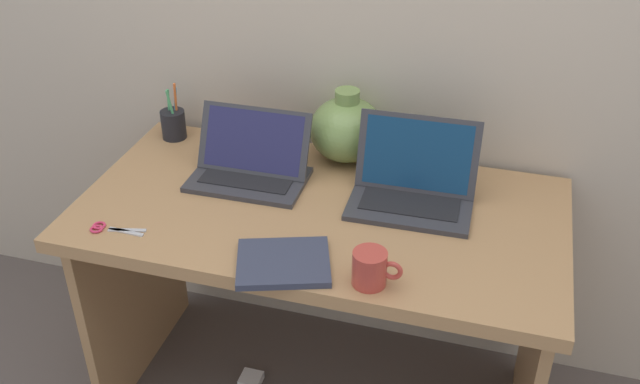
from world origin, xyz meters
TOP-DOWN VIEW (x-y plane):
  - back_wall at (0.00, 0.39)m, footprint 4.40×0.04m
  - desk at (0.00, 0.00)m, footprint 1.32×0.69m
  - laptop_left at (-0.24, 0.10)m, footprint 0.33×0.22m
  - laptop_right at (0.23, 0.11)m, footprint 0.34×0.24m
  - green_vase at (0.00, 0.29)m, footprint 0.22×0.22m
  - notebook_stack at (-0.01, -0.27)m, footprint 0.27×0.25m
  - coffee_mug at (0.20, -0.28)m, footprint 0.12×0.08m
  - pen_cup at (-0.56, 0.27)m, footprint 0.08×0.08m
  - scissors at (-0.50, -0.25)m, footprint 0.15×0.05m
  - power_brick at (-0.24, -0.01)m, footprint 0.07×0.07m

SIDE VIEW (x-z plane):
  - power_brick at x=-0.24m, z-range 0.00..0.03m
  - desk at x=0.00m, z-range 0.20..0.95m
  - scissors at x=-0.50m, z-range 0.74..0.75m
  - notebook_stack at x=-0.01m, z-range 0.74..0.76m
  - coffee_mug at x=0.20m, z-range 0.74..0.83m
  - pen_cup at x=-0.56m, z-range 0.70..0.89m
  - laptop_left at x=-0.24m, z-range 0.70..0.89m
  - laptop_right at x=0.23m, z-range 0.69..0.92m
  - green_vase at x=0.00m, z-range 0.73..0.95m
  - back_wall at x=0.00m, z-range 0.00..2.40m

